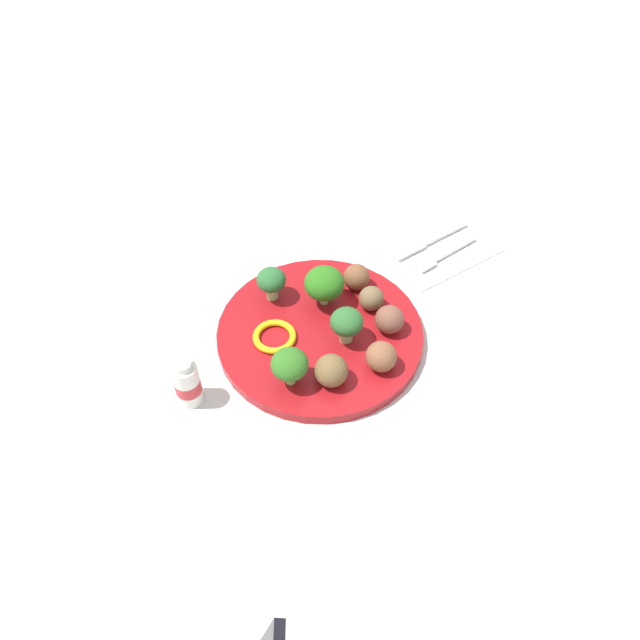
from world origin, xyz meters
TOP-DOWN VIEW (x-y plane):
  - ground_plane at (0.00, 0.00)m, footprint 4.00×4.00m
  - plate at (0.00, 0.00)m, footprint 0.28×0.28m
  - broccoli_floret_mid_left at (-0.04, -0.04)m, footprint 0.06×0.06m
  - broccoli_floret_near_rim at (-0.02, 0.03)m, footprint 0.04×0.04m
  - broccoli_floret_mid_right at (0.08, 0.05)m, footprint 0.05×0.05m
  - broccoli_floret_center at (0.02, -0.09)m, footprint 0.04×0.04m
  - meatball_mid_right at (0.04, 0.08)m, footprint 0.04×0.04m
  - meatball_near_rim at (-0.09, -0.03)m, footprint 0.04×0.04m
  - meatball_back_left at (-0.08, 0.01)m, footprint 0.03×0.03m
  - meatball_front_left at (-0.02, 0.10)m, footprint 0.04×0.04m
  - meatball_front_right at (-0.07, 0.06)m, footprint 0.04×0.04m
  - pepper_ring_back_right at (0.06, -0.02)m, footprint 0.08×0.08m
  - napkin at (-0.26, -0.03)m, footprint 0.18×0.13m
  - fork at (-0.25, -0.01)m, footprint 0.12×0.02m
  - knife at (-0.25, -0.05)m, footprint 0.15×0.02m
  - yogurt_bottle at (0.19, -0.02)m, footprint 0.03×0.03m

SIDE VIEW (x-z plane):
  - ground_plane at x=0.00m, z-range 0.00..0.00m
  - napkin at x=-0.26m, z-range 0.00..0.01m
  - knife at x=-0.25m, z-range 0.00..0.01m
  - fork at x=-0.25m, z-range 0.00..0.01m
  - plate at x=0.00m, z-range 0.00..0.02m
  - pepper_ring_back_right at x=0.06m, z-range 0.02..0.02m
  - meatball_back_left at x=-0.08m, z-range 0.02..0.05m
  - yogurt_bottle at x=0.19m, z-range 0.00..0.07m
  - meatball_near_rim at x=-0.09m, z-range 0.02..0.05m
  - meatball_front_right at x=-0.07m, z-range 0.02..0.06m
  - meatball_front_left at x=-0.02m, z-range 0.02..0.06m
  - meatball_mid_right at x=0.04m, z-range 0.02..0.06m
  - broccoli_floret_center at x=0.02m, z-range 0.02..0.07m
  - broccoli_floret_near_rim at x=-0.02m, z-range 0.02..0.08m
  - broccoli_floret_mid_right at x=0.08m, z-range 0.02..0.08m
  - broccoli_floret_mid_left at x=-0.04m, z-range 0.02..0.08m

